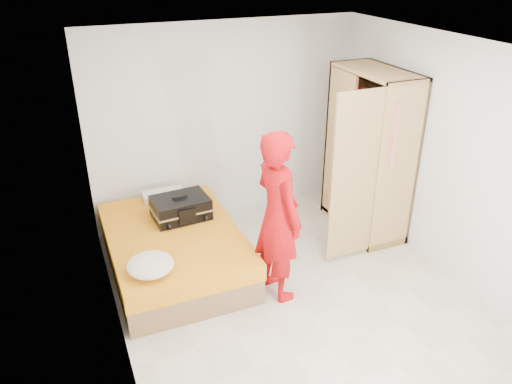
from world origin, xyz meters
name	(u,v)px	position (x,y,z in m)	size (l,w,h in m)	color
room	(295,183)	(0.00, 0.00, 1.30)	(4.00, 4.02, 2.60)	beige
bed	(175,250)	(-1.05, 0.90, 0.25)	(1.42, 2.02, 0.50)	brown
wardrobe	(367,159)	(1.45, 0.86, 1.00)	(1.17, 1.20, 2.10)	tan
person	(278,216)	(-0.14, 0.08, 0.92)	(0.67, 0.44, 1.84)	red
suitcase	(181,208)	(-0.88, 1.18, 0.63)	(0.69, 0.53, 0.28)	black
round_cushion	(150,265)	(-1.44, 0.21, 0.59)	(0.46, 0.46, 0.17)	white
pillow	(164,195)	(-0.95, 1.75, 0.55)	(0.51, 0.26, 0.09)	white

